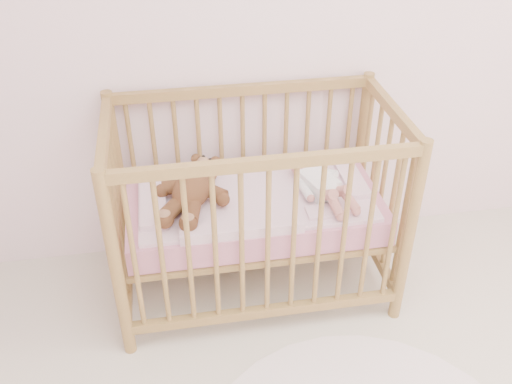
{
  "coord_description": "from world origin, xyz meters",
  "views": [
    {
      "loc": [
        -0.77,
        -0.62,
        2.12
      ],
      "look_at": [
        -0.4,
        1.55,
        0.62
      ],
      "focal_mm": 40.0,
      "sensor_mm": 36.0,
      "label": 1
    }
  ],
  "objects": [
    {
      "name": "baby",
      "position": [
        -0.09,
        1.58,
        0.64
      ],
      "size": [
        0.39,
        0.56,
        0.12
      ],
      "primitive_type": null,
      "rotation": [
        0.0,
        0.0,
        0.31
      ],
      "color": "white",
      "rests_on": "blanket"
    },
    {
      "name": "mattress",
      "position": [
        -0.4,
        1.6,
        0.49
      ],
      "size": [
        1.22,
        0.62,
        0.13
      ],
      "primitive_type": "cube",
      "color": "pink",
      "rests_on": "crib"
    },
    {
      "name": "wall_back",
      "position": [
        0.0,
        2.0,
        1.35
      ],
      "size": [
        4.0,
        0.02,
        2.7
      ],
      "primitive_type": "cube",
      "color": "white",
      "rests_on": "floor"
    },
    {
      "name": "blanket",
      "position": [
        -0.4,
        1.6,
        0.56
      ],
      "size": [
        1.1,
        0.58,
        0.06
      ],
      "primitive_type": null,
      "color": "#F2A6C5",
      "rests_on": "mattress"
    },
    {
      "name": "teddy_bear",
      "position": [
        -0.7,
        1.58,
        0.65
      ],
      "size": [
        0.56,
        0.64,
        0.15
      ],
      "primitive_type": null,
      "rotation": [
        0.0,
        0.0,
        -0.41
      ],
      "color": "brown",
      "rests_on": "blanket"
    },
    {
      "name": "crib",
      "position": [
        -0.4,
        1.6,
        0.5
      ],
      "size": [
        1.36,
        0.76,
        1.0
      ],
      "primitive_type": null,
      "color": "#AD8849",
      "rests_on": "floor"
    }
  ]
}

